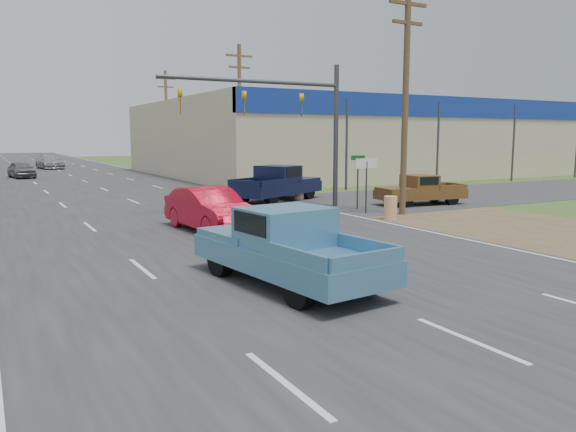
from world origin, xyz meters
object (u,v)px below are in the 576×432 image
blue_pickup (285,245)px  motorcycle (280,242)px  rider (280,231)px  brown_pickup (419,190)px  red_convertible (210,210)px  navy_pickup (278,183)px  distant_car_silver (50,162)px  distant_car_grey (21,170)px

blue_pickup → motorcycle: bearing=57.2°
rider → brown_pickup: bearing=-140.3°
red_convertible → brown_pickup: red_convertible is taller
red_convertible → blue_pickup: (-1.17, -7.97, 0.12)m
red_convertible → blue_pickup: size_ratio=0.85×
navy_pickup → brown_pickup: (5.50, -5.17, -0.20)m
red_convertible → distant_car_silver: size_ratio=0.93×
navy_pickup → red_convertible: bearing=-68.6°
red_convertible → navy_pickup: navy_pickup is taller
blue_pickup → brown_pickup: 17.18m
rider → distant_car_silver: 52.65m
distant_car_grey → distant_car_silver: size_ratio=0.79×
rider → blue_pickup: size_ratio=0.28×
brown_pickup → distant_car_grey: 35.16m
red_convertible → motorcycle: bearing=-94.9°
distant_car_grey → distant_car_silver: 14.19m
distant_car_silver → distant_car_grey: bearing=-112.8°
rider → navy_pickup: bearing=-110.8°
brown_pickup → distant_car_grey: (-16.73, 30.92, -0.07)m
distant_car_silver → red_convertible: bearing=-97.0°
rider → blue_pickup: (-1.19, -2.49, 0.13)m
motorcycle → distant_car_silver: 52.71m
red_convertible → rider: (0.02, -5.48, -0.01)m
motorcycle → distant_car_silver: bearing=97.6°
navy_pickup → distant_car_grey: size_ratio=1.49×
blue_pickup → distant_car_grey: size_ratio=1.38×
red_convertible → distant_car_grey: bearing=92.3°
red_convertible → distant_car_silver: bearing=85.7°
red_convertible → navy_pickup: size_ratio=0.79×
red_convertible → distant_car_silver: (-0.63, 47.16, -0.04)m
red_convertible → rider: red_convertible is taller
navy_pickup → distant_car_grey: 28.10m
rider → distant_car_grey: 39.18m
brown_pickup → distant_car_silver: (-13.06, 44.62, -0.01)m
red_convertible → motorcycle: size_ratio=2.21×
rider → navy_pickup: navy_pickup is taller
navy_pickup → distant_car_silver: (-7.55, 39.46, -0.21)m
navy_pickup → motorcycle: bearing=-54.2°
navy_pickup → brown_pickup: 7.55m
navy_pickup → distant_car_silver: 40.17m
brown_pickup → distant_car_silver: 46.49m
blue_pickup → navy_pickup: 17.64m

